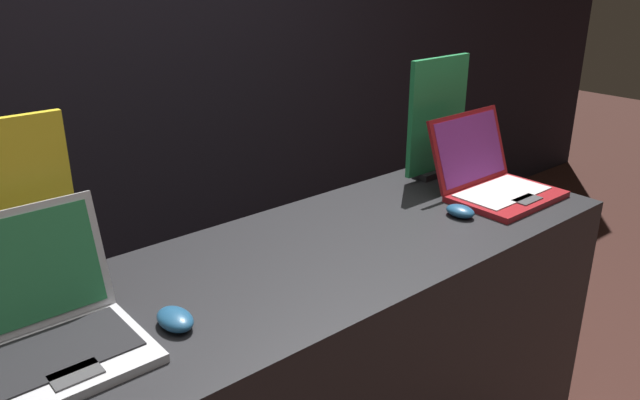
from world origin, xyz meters
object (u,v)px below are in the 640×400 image
at_px(promo_stand_back, 437,121).
at_px(mouse_front, 175,319).
at_px(laptop_front, 47,324).
at_px(mouse_back, 460,211).
at_px(laptop_back, 492,177).
at_px(promo_stand_front, 1,223).

bearing_deg(promo_stand_back, mouse_front, -166.50).
bearing_deg(laptop_front, mouse_back, -4.78).
relative_size(laptop_back, promo_stand_back, 0.84).
height_order(laptop_front, mouse_front, laptop_front).
distance_m(laptop_back, promo_stand_back, 0.29).
height_order(mouse_front, mouse_back, mouse_front).
xyz_separation_m(promo_stand_front, mouse_back, (1.22, -0.34, -0.19)).
bearing_deg(mouse_front, laptop_back, 1.91).
height_order(laptop_front, promo_stand_back, promo_stand_back).
xyz_separation_m(mouse_front, promo_stand_back, (1.22, 0.29, 0.19)).
height_order(mouse_front, laptop_back, laptop_back).
bearing_deg(promo_stand_back, laptop_front, -171.97).
height_order(laptop_back, mouse_back, laptop_back).
bearing_deg(laptop_front, mouse_front, -20.02).
bearing_deg(promo_stand_front, laptop_front, -90.00).
height_order(laptop_front, mouse_back, laptop_front).
xyz_separation_m(mouse_back, promo_stand_back, (0.24, 0.31, 0.19)).
relative_size(mouse_front, laptop_back, 0.30).
bearing_deg(mouse_back, promo_stand_back, 52.30).
bearing_deg(laptop_back, mouse_back, -166.82).
relative_size(laptop_front, mouse_front, 3.10).
distance_m(promo_stand_front, laptop_back, 1.49).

